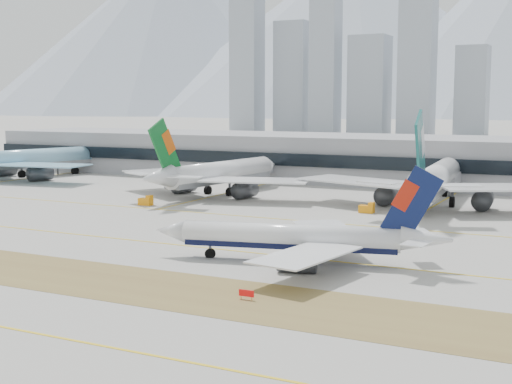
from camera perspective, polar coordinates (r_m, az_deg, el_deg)
The scene contains 10 objects.
ground at distance 138.21m, azimuth -6.43°, elevation -3.73°, with size 3000.00×3000.00×0.00m, color #9C9892.
taxiing_airliner at distance 116.69m, azimuth 3.57°, elevation -3.73°, with size 48.93×41.91×16.60m.
widebody_korean at distance 257.84m, azimuth -18.02°, elevation 2.44°, with size 64.82×64.63×23.80m.
widebody_eva at distance 200.79m, azimuth -3.20°, elevation 1.43°, with size 62.59×61.66×22.46m.
widebody_cathay at distance 183.85m, azimuth 14.10°, elevation 0.90°, with size 69.75×68.45×24.93m.
terminal at distance 241.06m, azimuth 8.52°, elevation 2.69°, with size 280.00×43.10×15.00m.
hold_sign_right at distance 95.46m, azimuth -0.77°, elevation -8.11°, with size 2.20×0.15×1.35m.
gse_c at distance 170.94m, azimuth 8.89°, elevation -1.32°, with size 3.55×2.00×2.60m.
gse_b at distance 183.68m, azimuth -8.78°, elevation -0.73°, with size 3.55×2.00×2.60m.
city_skyline at distance 595.84m, azimuth 8.89°, elevation 9.38°, with size 342.00×49.80×140.00m.
Camera 1 is at (73.87, -113.88, 26.06)m, focal length 50.00 mm.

